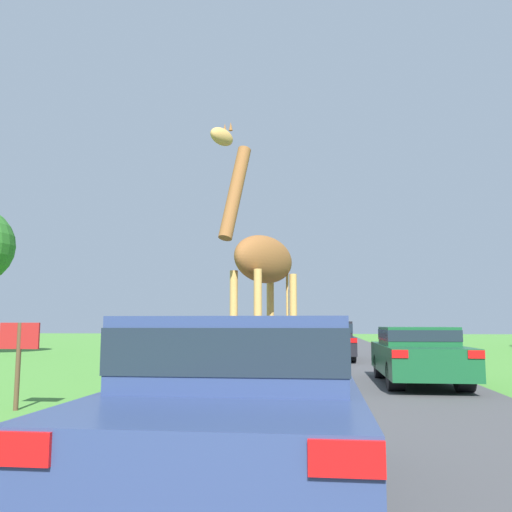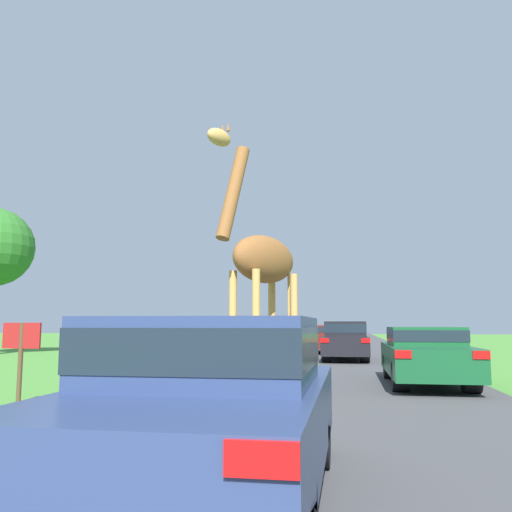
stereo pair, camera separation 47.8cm
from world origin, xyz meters
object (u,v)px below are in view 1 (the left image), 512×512
(car_lead_maroon, at_px, (242,402))
(car_far_ahead, at_px, (331,340))
(giraffe_near_road, at_px, (261,264))
(car_queue_right, at_px, (221,348))
(car_queue_left, at_px, (417,353))
(sign_post, at_px, (19,349))
(car_verge_right, at_px, (300,338))

(car_lead_maroon, height_order, car_far_ahead, car_far_ahead)
(giraffe_near_road, relative_size, car_queue_right, 1.13)
(car_queue_left, height_order, sign_post, sign_post)
(giraffe_near_road, bearing_deg, sign_post, 47.74)
(car_lead_maroon, xyz_separation_m, car_queue_right, (-2.45, 11.99, -0.09))
(giraffe_near_road, relative_size, car_lead_maroon, 1.22)
(car_queue_right, xyz_separation_m, sign_post, (-1.96, -7.83, 0.31))
(car_far_ahead, bearing_deg, sign_post, -111.75)
(car_far_ahead, xyz_separation_m, sign_post, (-5.40, -13.55, 0.21))
(giraffe_near_road, distance_m, car_far_ahead, 12.34)
(car_lead_maroon, xyz_separation_m, car_far_ahead, (0.99, 17.71, 0.02))
(car_far_ahead, bearing_deg, giraffe_near_road, -96.90)
(car_lead_maroon, height_order, car_queue_right, car_lead_maroon)
(car_far_ahead, distance_m, sign_post, 14.59)
(car_lead_maroon, bearing_deg, car_verge_right, 91.26)
(car_far_ahead, bearing_deg, car_queue_right, -121.03)
(car_queue_left, height_order, car_verge_right, car_verge_right)
(giraffe_near_road, xyz_separation_m, sign_post, (-3.94, -1.42, -1.55))
(giraffe_near_road, distance_m, car_queue_right, 6.96)
(car_verge_right, bearing_deg, giraffe_near_road, -89.92)
(car_lead_maroon, distance_m, car_queue_right, 12.24)
(giraffe_near_road, xyz_separation_m, car_verge_right, (-0.03, 17.39, -1.83))
(car_queue_right, relative_size, car_verge_right, 1.01)
(car_queue_right, relative_size, car_far_ahead, 0.95)
(giraffe_near_road, bearing_deg, car_lead_maroon, 122.78)
(car_lead_maroon, xyz_separation_m, car_queue_left, (2.90, 9.02, -0.06))
(car_verge_right, bearing_deg, sign_post, -101.75)
(car_verge_right, bearing_deg, car_queue_right, -100.06)
(sign_post, bearing_deg, car_queue_left, 33.60)
(car_queue_left, bearing_deg, car_verge_right, 103.72)
(giraffe_near_road, xyz_separation_m, car_far_ahead, (1.47, 12.12, -1.76))
(car_verge_right, xyz_separation_m, sign_post, (-3.91, -18.81, 0.28))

